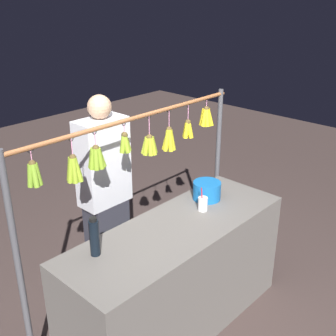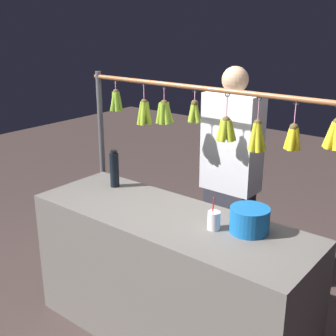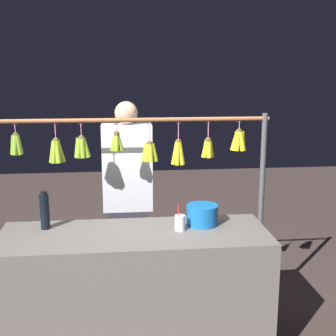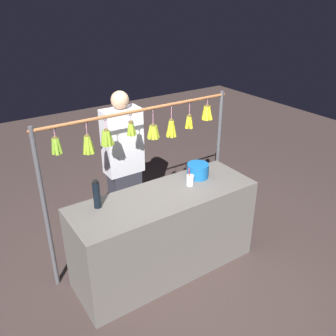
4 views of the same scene
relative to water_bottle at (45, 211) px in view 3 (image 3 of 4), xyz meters
name	(u,v)px [view 3 (image 3 of 4)]	position (x,y,z in m)	size (l,w,h in m)	color
market_counter	(135,293)	(-0.63, 0.16, -0.59)	(1.89, 0.65, 0.91)	#66605B
display_rack	(134,170)	(-0.64, -0.26, 0.22)	(2.14, 0.14, 1.69)	#4C4C51
water_bottle	(45,211)	(0.00, 0.00, 0.00)	(0.07, 0.07, 0.28)	black
blue_bucket	(202,215)	(-1.13, 0.03, -0.06)	(0.23, 0.23, 0.15)	#1662B1
drink_cup	(180,223)	(-0.95, 0.13, -0.08)	(0.08, 0.08, 0.20)	silver
vendor_person	(128,205)	(-0.60, -0.64, -0.17)	(0.42, 0.23, 1.77)	#2D2D38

